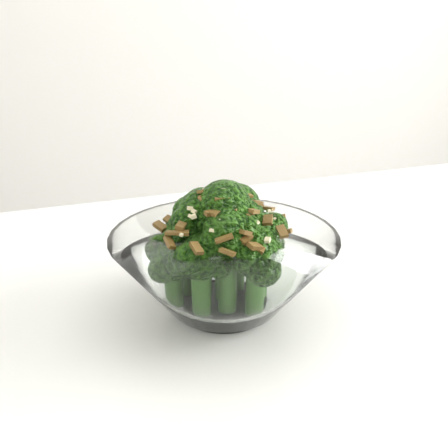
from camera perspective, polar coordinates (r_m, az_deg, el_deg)
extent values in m
cube|color=white|center=(0.57, 13.05, -9.45)|extent=(1.35, 1.05, 0.04)
cylinder|color=white|center=(1.29, 24.15, -11.46)|extent=(0.04, 0.04, 0.71)
cylinder|color=white|center=(0.52, 0.00, -9.28)|extent=(0.09, 0.09, 0.01)
cylinder|color=#2B5B18|center=(0.50, -2.43, -4.33)|extent=(0.02, 0.02, 0.08)
sphere|color=#285A11|center=(0.48, -2.52, 1.07)|extent=(0.05, 0.05, 0.05)
cylinder|color=#2B5B18|center=(0.54, 4.45, -4.61)|extent=(0.02, 0.02, 0.04)
sphere|color=#285A11|center=(0.52, 4.55, -1.54)|extent=(0.04, 0.04, 0.04)
cylinder|color=#2B5B18|center=(0.47, -2.62, -7.86)|extent=(0.02, 0.02, 0.05)
sphere|color=#285A11|center=(0.46, -2.70, -3.94)|extent=(0.04, 0.04, 0.04)
cylinder|color=#2B5B18|center=(0.54, -0.05, -4.06)|extent=(0.02, 0.02, 0.04)
sphere|color=#285A11|center=(0.53, -0.05, -0.91)|extent=(0.04, 0.04, 0.04)
cylinder|color=#2B5B18|center=(0.51, -4.16, -5.18)|extent=(0.02, 0.02, 0.06)
sphere|color=#285A11|center=(0.49, -4.28, -1.11)|extent=(0.05, 0.05, 0.05)
cylinder|color=#2B5B18|center=(0.50, 4.00, -5.36)|extent=(0.02, 0.02, 0.06)
sphere|color=#285A11|center=(0.49, 4.13, -1.13)|extent=(0.04, 0.04, 0.04)
cylinder|color=#2B5B18|center=(0.49, -5.75, -7.37)|extent=(0.02, 0.02, 0.04)
sphere|color=#285A11|center=(0.48, -5.89, -4.13)|extent=(0.04, 0.04, 0.04)
cylinder|color=#2B5B18|center=(0.51, 1.41, -3.48)|extent=(0.02, 0.02, 0.08)
sphere|color=#285A11|center=(0.49, 1.46, 1.92)|extent=(0.05, 0.05, 0.05)
cylinder|color=#2B5B18|center=(0.49, 0.00, -4.19)|extent=(0.02, 0.02, 0.09)
sphere|color=#285A11|center=(0.47, 0.00, 1.95)|extent=(0.05, 0.05, 0.05)
cylinder|color=#2B5B18|center=(0.47, 3.58, -7.69)|extent=(0.02, 0.02, 0.05)
sphere|color=#285A11|center=(0.46, 3.69, -3.59)|extent=(0.04, 0.04, 0.04)
cylinder|color=#2B5B18|center=(0.47, 0.37, -6.22)|extent=(0.02, 0.02, 0.07)
sphere|color=#285A11|center=(0.45, 0.38, -0.86)|extent=(0.05, 0.05, 0.05)
cube|color=olive|center=(0.47, -2.34, 3.72)|extent=(0.01, 0.01, 0.01)
cube|color=olive|center=(0.51, -0.79, 3.00)|extent=(0.01, 0.01, 0.01)
cube|color=olive|center=(0.48, 3.73, 2.50)|extent=(0.01, 0.01, 0.01)
cube|color=olive|center=(0.46, 6.66, -0.86)|extent=(0.01, 0.02, 0.01)
cube|color=olive|center=(0.48, 6.95, -0.89)|extent=(0.02, 0.01, 0.01)
cube|color=olive|center=(0.43, -3.15, -2.77)|extent=(0.01, 0.02, 0.01)
cube|color=olive|center=(0.44, 3.95, -2.83)|extent=(0.01, 0.01, 0.01)
cube|color=olive|center=(0.49, -3.19, 3.12)|extent=(0.01, 0.01, 0.01)
cube|color=olive|center=(0.52, -3.70, 1.99)|extent=(0.02, 0.01, 0.01)
cube|color=olive|center=(0.43, 2.59, -1.72)|extent=(0.01, 0.01, 0.01)
cube|color=olive|center=(0.50, 0.10, 3.86)|extent=(0.02, 0.02, 0.01)
cube|color=olive|center=(0.43, 3.56, -2.54)|extent=(0.02, 0.01, 0.01)
cube|color=olive|center=(0.49, 2.00, 3.79)|extent=(0.01, 0.01, 0.01)
cube|color=olive|center=(0.47, 5.04, 0.46)|extent=(0.01, 0.01, 0.01)
cube|color=olive|center=(0.49, -7.30, -0.26)|extent=(0.02, 0.02, 0.01)
cube|color=olive|center=(0.52, 3.76, 1.76)|extent=(0.02, 0.02, 0.01)
cube|color=olive|center=(0.43, 2.36, -0.95)|extent=(0.01, 0.01, 0.01)
cube|color=olive|center=(0.49, -1.75, 3.47)|extent=(0.01, 0.02, 0.01)
cube|color=olive|center=(0.49, -0.06, 3.74)|extent=(0.01, 0.02, 0.01)
cube|color=olive|center=(0.50, 0.28, 3.06)|extent=(0.01, 0.01, 0.01)
cube|color=olive|center=(0.45, 2.19, 1.06)|extent=(0.01, 0.01, 0.01)
cube|color=olive|center=(0.44, -1.31, 1.26)|extent=(0.01, 0.02, 0.01)
cube|color=olive|center=(0.45, 1.50, 1.78)|extent=(0.01, 0.02, 0.01)
cube|color=olive|center=(0.46, 1.75, 2.87)|extent=(0.01, 0.01, 0.01)
cube|color=olive|center=(0.48, 2.53, 3.40)|extent=(0.01, 0.01, 0.01)
cube|color=olive|center=(0.43, 0.01, -1.66)|extent=(0.02, 0.01, 0.01)
cube|color=olive|center=(0.45, -6.23, -2.11)|extent=(0.01, 0.02, 0.01)
cube|color=olive|center=(0.42, 0.40, -3.23)|extent=(0.02, 0.01, 0.01)
cube|color=olive|center=(0.49, -6.20, 0.40)|extent=(0.01, 0.01, 0.01)
cube|color=olive|center=(0.52, -1.50, 2.28)|extent=(0.01, 0.01, 0.01)
cube|color=olive|center=(0.45, 2.93, 1.07)|extent=(0.01, 0.02, 0.01)
cube|color=olive|center=(0.46, 3.39, 1.47)|extent=(0.01, 0.02, 0.01)
cube|color=olive|center=(0.45, -4.75, -0.99)|extent=(0.01, 0.01, 0.00)
cube|color=olive|center=(0.51, 5.05, 1.78)|extent=(0.01, 0.01, 0.01)
cube|color=olive|center=(0.46, -2.17, 2.66)|extent=(0.01, 0.02, 0.01)
cube|color=olive|center=(0.50, 6.67, 0.34)|extent=(0.01, 0.02, 0.01)
cube|color=olive|center=(0.45, -1.47, 1.25)|extent=(0.01, 0.01, 0.01)
cube|color=olive|center=(0.45, -4.95, -0.22)|extent=(0.01, 0.01, 0.01)
cube|color=olive|center=(0.50, -1.84, 2.71)|extent=(0.01, 0.01, 0.01)
cube|color=olive|center=(0.49, -2.53, 2.83)|extent=(0.01, 0.01, 0.01)
cube|color=olive|center=(0.48, -1.32, 3.83)|extent=(0.01, 0.02, 0.01)
cube|color=olive|center=(0.45, -0.21, 3.00)|extent=(0.01, 0.01, 0.00)
cube|color=olive|center=(0.45, -5.68, -1.00)|extent=(0.02, 0.01, 0.00)
cube|color=olive|center=(0.53, 2.67, 1.99)|extent=(0.01, 0.01, 0.01)
cube|color=beige|center=(0.53, 0.66, 2.26)|extent=(0.01, 0.01, 0.00)
cube|color=beige|center=(0.51, 1.48, 2.84)|extent=(0.00, 0.00, 0.00)
cube|color=beige|center=(0.45, 3.81, 0.16)|extent=(0.01, 0.01, 0.00)
cube|color=beige|center=(0.46, 1.06, 4.04)|extent=(0.01, 0.01, 0.00)
cube|color=beige|center=(0.44, -4.89, -1.24)|extent=(0.00, 0.00, 0.00)
cube|color=beige|center=(0.44, 1.57, 0.02)|extent=(0.01, 0.01, 0.00)
cube|color=beige|center=(0.53, 1.04, 2.61)|extent=(0.01, 0.01, 0.01)
cube|color=beige|center=(0.45, 1.37, 2.06)|extent=(0.01, 0.01, 0.00)
cube|color=beige|center=(0.47, -2.14, 3.99)|extent=(0.01, 0.01, 0.01)
cube|color=beige|center=(0.46, -3.91, 1.81)|extent=(0.01, 0.01, 0.01)
cube|color=beige|center=(0.49, -4.32, 2.30)|extent=(0.01, 0.01, 0.00)
cube|color=beige|center=(0.44, -1.38, -0.77)|extent=(0.01, 0.01, 0.01)
cube|color=beige|center=(0.50, 5.12, 1.53)|extent=(0.00, 0.01, 0.00)
cube|color=beige|center=(0.44, 5.00, -1.83)|extent=(0.01, 0.01, 0.01)
cube|color=beige|center=(0.50, -4.67, 1.91)|extent=(0.01, 0.01, 0.00)
cube|color=beige|center=(0.44, -0.44, 0.51)|extent=(0.00, 0.00, 0.00)
cube|color=beige|center=(0.45, -3.50, 0.86)|extent=(0.01, 0.01, 0.01)
cube|color=beige|center=(0.48, 5.78, 0.60)|extent=(0.00, 0.00, 0.00)
cube|color=beige|center=(0.47, -5.70, 0.43)|extent=(0.01, 0.01, 0.00)
cube|color=beige|center=(0.48, 1.48, 4.13)|extent=(0.01, 0.01, 0.01)
cube|color=beige|center=(0.49, -0.69, 3.71)|extent=(0.01, 0.01, 0.00)
cube|color=beige|center=(0.45, 0.00, 4.06)|extent=(0.00, 0.01, 0.00)
cube|color=beige|center=(0.50, -1.06, 3.35)|extent=(0.01, 0.01, 0.00)
cube|color=beige|center=(0.45, -3.45, 1.45)|extent=(0.01, 0.01, 0.01)
cube|color=beige|center=(0.51, 5.46, 1.20)|extent=(0.01, 0.01, 0.01)
cube|color=beige|center=(0.45, -3.81, 0.87)|extent=(0.01, 0.01, 0.01)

